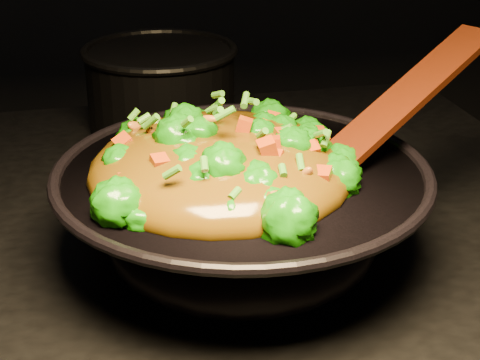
{
  "coord_description": "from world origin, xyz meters",
  "views": [
    {
      "loc": [
        -0.05,
        -0.81,
        1.34
      ],
      "look_at": [
        0.11,
        -0.11,
        1.0
      ],
      "focal_mm": 55.0,
      "sensor_mm": 36.0,
      "label": 1
    }
  ],
  "objects": [
    {
      "name": "back_pot",
      "position": [
        0.08,
        0.32,
        0.97
      ],
      "size": [
        0.29,
        0.29,
        0.13
      ],
      "primitive_type": "cylinder",
      "rotation": [
        0.0,
        0.0,
        0.28
      ],
      "color": "black",
      "rests_on": "stovetop"
    },
    {
      "name": "spatula",
      "position": [
        0.29,
        -0.1,
        1.06
      ],
      "size": [
        0.29,
        0.18,
        0.13
      ],
      "primitive_type": "cube",
      "rotation": [
        0.0,
        -0.38,
        0.49
      ],
      "color": "#3E1C05",
      "rests_on": "wok"
    },
    {
      "name": "stir_fry",
      "position": [
        0.09,
        -0.12,
        1.06
      ],
      "size": [
        0.37,
        0.37,
        0.1
      ],
      "primitive_type": null,
      "rotation": [
        0.0,
        0.0,
        0.41
      ],
      "color": "#187608",
      "rests_on": "wok"
    },
    {
      "name": "wok",
      "position": [
        0.11,
        -0.12,
        0.96
      ],
      "size": [
        0.48,
        0.48,
        0.11
      ],
      "primitive_type": null,
      "rotation": [
        0.0,
        0.0,
        0.25
      ],
      "color": "black",
      "rests_on": "stovetop"
    }
  ]
}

